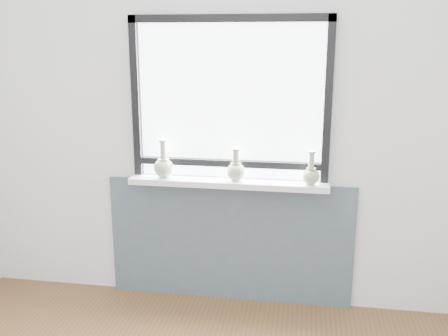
% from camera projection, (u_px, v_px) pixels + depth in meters
% --- Properties ---
extents(back_wall, '(3.60, 0.02, 2.60)m').
position_uv_depth(back_wall, '(230.00, 117.00, 3.29)').
color(back_wall, silver).
rests_on(back_wall, ground).
extents(apron_panel, '(1.70, 0.03, 0.86)m').
position_uv_depth(apron_panel, '(229.00, 242.00, 3.48)').
color(apron_panel, '#475662').
rests_on(apron_panel, ground).
extents(windowsill, '(1.32, 0.18, 0.04)m').
position_uv_depth(windowsill, '(228.00, 183.00, 3.30)').
color(windowsill, white).
rests_on(windowsill, apron_panel).
extents(window, '(1.30, 0.06, 1.05)m').
position_uv_depth(window, '(230.00, 96.00, 3.22)').
color(window, black).
rests_on(window, windowsill).
extents(vase_a, '(0.14, 0.14, 0.26)m').
position_uv_depth(vase_a, '(164.00, 166.00, 3.33)').
color(vase_a, '#93A480').
rests_on(vase_a, windowsill).
extents(vase_b, '(0.13, 0.13, 0.21)m').
position_uv_depth(vase_b, '(236.00, 170.00, 3.26)').
color(vase_b, '#93A480').
rests_on(vase_b, windowsill).
extents(vase_c, '(0.11, 0.11, 0.22)m').
position_uv_depth(vase_c, '(311.00, 174.00, 3.17)').
color(vase_c, '#93A480').
rests_on(vase_c, windowsill).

